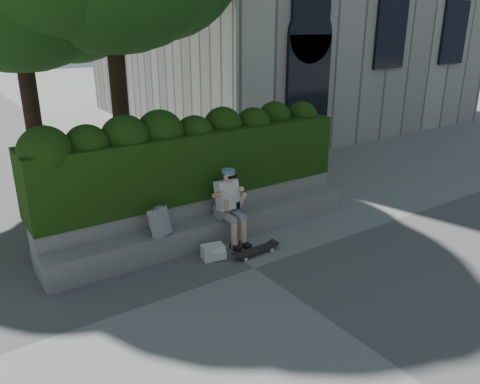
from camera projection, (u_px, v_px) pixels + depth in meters
ground at (254, 268)px, 7.65m from camera, size 80.00×80.00×0.00m
bench_ledge at (214, 230)px, 8.54m from camera, size 6.00×0.45×0.45m
planter_wall at (201, 214)px, 8.86m from camera, size 6.00×0.50×0.75m
hedge at (194, 162)px, 8.71m from camera, size 6.00×1.00×1.20m
person at (229, 203)px, 8.34m from camera, size 0.40×0.76×1.38m
skateboard at (256, 250)px, 8.10m from camera, size 0.84×0.25×0.09m
backpack_plaid at (160, 222)px, 7.72m from camera, size 0.36×0.30×0.47m
backpack_ground at (213, 252)px, 7.93m from camera, size 0.42×0.33×0.24m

